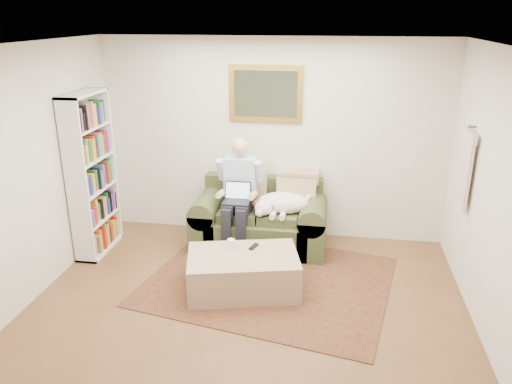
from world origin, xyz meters
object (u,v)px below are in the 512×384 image
(ottoman, at_px, (243,273))
(coffee_mug, at_px, (231,244))
(sleeping_dog, at_px, (283,203))
(laptop, at_px, (237,197))
(sofa, at_px, (260,225))
(seated_man, at_px, (238,197))
(bookshelf, at_px, (92,175))

(ottoman, xyz_separation_m, coffee_mug, (-0.16, 0.15, 0.26))
(sleeping_dog, bearing_deg, ottoman, -106.55)
(ottoman, bearing_deg, laptop, 104.87)
(sofa, distance_m, laptop, 0.56)
(laptop, bearing_deg, sleeping_dog, 13.64)
(sleeping_dog, relative_size, coffee_mug, 6.94)
(seated_man, relative_size, sleeping_dog, 2.04)
(seated_man, distance_m, ottoman, 1.13)
(sofa, distance_m, seated_man, 0.51)
(ottoman, distance_m, bookshelf, 2.26)
(bookshelf, bearing_deg, laptop, 7.10)
(laptop, distance_m, sleeping_dog, 0.58)
(laptop, height_order, sleeping_dog, laptop)
(coffee_mug, bearing_deg, sofa, 80.20)
(seated_man, height_order, laptop, seated_man)
(sofa, distance_m, ottoman, 1.14)
(sleeping_dog, xyz_separation_m, bookshelf, (-2.32, -0.35, 0.36))
(seated_man, relative_size, coffee_mug, 14.18)
(sofa, height_order, sleeping_dog, sofa)
(sleeping_dog, xyz_separation_m, coffee_mug, (-0.47, -0.90, -0.17))
(coffee_mug, height_order, bookshelf, bookshelf)
(laptop, height_order, coffee_mug, laptop)
(laptop, relative_size, ottoman, 0.28)
(laptop, height_order, bookshelf, bookshelf)
(sleeping_dog, xyz_separation_m, ottoman, (-0.31, -1.05, -0.43))
(seated_man, bearing_deg, coffee_mug, -84.29)
(ottoman, height_order, coffee_mug, coffee_mug)
(sleeping_dog, bearing_deg, coffee_mug, -117.73)
(coffee_mug, bearing_deg, ottoman, -43.46)
(sofa, bearing_deg, seated_man, -148.55)
(sofa, height_order, laptop, laptop)
(sleeping_dog, bearing_deg, sofa, 164.26)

